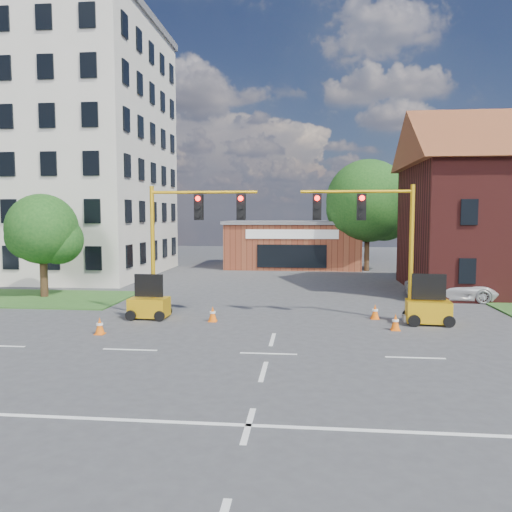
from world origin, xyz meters
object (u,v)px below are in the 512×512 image
Objects in this scene: signal_mast_west at (186,235)px; signal_mast_east at (375,235)px; trailer_west at (149,305)px; trailer_east at (428,309)px; pickup_white at (451,288)px.

signal_mast_east is (8.71, 0.00, 0.00)m from signal_mast_west.
trailer_east reaches higher than trailer_west.
signal_mast_east is 3.12× the size of trailer_west.
pickup_white is (15.55, 6.61, 0.08)m from trailer_west.
signal_mast_east reaches higher than trailer_west.
signal_mast_west is 1.00× the size of signal_mast_east.
trailer_west is at bearing -176.86° from signal_mast_east.
signal_mast_east is 1.23× the size of pickup_white.
trailer_west is at bearing -161.28° from signal_mast_west.
trailer_east is (11.05, -0.49, -3.25)m from signal_mast_west.
signal_mast_west and signal_mast_east have the same top height.
signal_mast_east is 2.90× the size of trailer_east.
trailer_east is 0.42× the size of pickup_white.
trailer_east is (2.34, -0.49, -3.25)m from signal_mast_east.
signal_mast_west is at bearing -177.63° from trailer_east.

